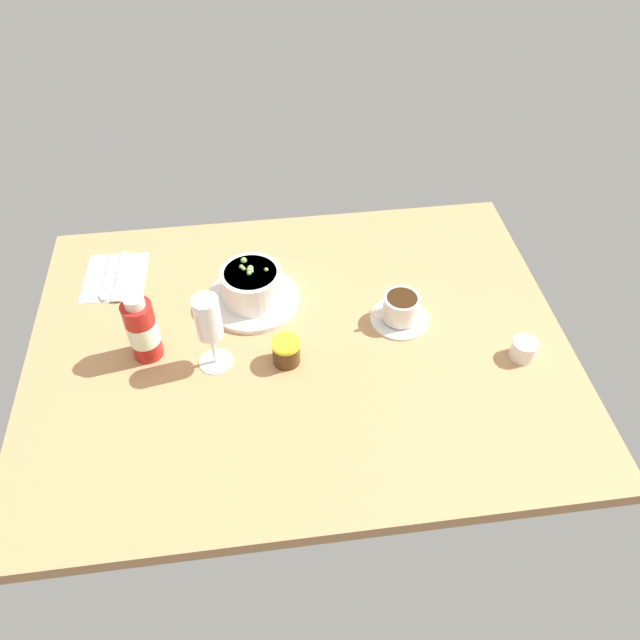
{
  "coord_description": "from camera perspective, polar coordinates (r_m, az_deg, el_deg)",
  "views": [
    {
      "loc": [
        6.79,
        85.34,
        94.87
      ],
      "look_at": [
        -4.26,
        0.72,
        6.41
      ],
      "focal_mm": 34.85,
      "sensor_mm": 36.0,
      "label": 1
    }
  ],
  "objects": [
    {
      "name": "ground_plane",
      "position": [
        1.29,
        -1.92,
        -2.39
      ],
      "size": [
        110.0,
        84.0,
        3.0
      ],
      "primitive_type": "cube",
      "color": "#B27F51"
    },
    {
      "name": "porridge_bowl",
      "position": [
        1.34,
        -6.28,
        2.98
      ],
      "size": [
        20.26,
        20.26,
        9.32
      ],
      "color": "silver",
      "rests_on": "ground_plane"
    },
    {
      "name": "cutlery_setting",
      "position": [
        1.49,
        -18.35,
        3.69
      ],
      "size": [
        14.47,
        17.09,
        0.9
      ],
      "color": "silver",
      "rests_on": "ground_plane"
    },
    {
      "name": "coffee_cup",
      "position": [
        1.31,
        7.37,
        0.94
      ],
      "size": [
        12.75,
        12.54,
        6.39
      ],
      "color": "silver",
      "rests_on": "ground_plane"
    },
    {
      "name": "creamer_jug",
      "position": [
        1.3,
        18.18,
        -2.59
      ],
      "size": [
        5.67,
        5.52,
        4.82
      ],
      "color": "silver",
      "rests_on": "ground_plane"
    },
    {
      "name": "wine_glass",
      "position": [
        1.17,
        -10.2,
        -0.18
      ],
      "size": [
        6.73,
        6.73,
        17.25
      ],
      "color": "white",
      "rests_on": "ground_plane"
    },
    {
      "name": "jam_jar",
      "position": [
        1.22,
        -3.13,
        -2.91
      ],
      "size": [
        5.73,
        5.73,
        5.51
      ],
      "color": "#452B12",
      "rests_on": "ground_plane"
    },
    {
      "name": "sauce_bottle_red",
      "position": [
        1.25,
        -16.0,
        -0.84
      ],
      "size": [
        6.07,
        6.07,
        15.56
      ],
      "color": "#B21E19",
      "rests_on": "ground_plane"
    }
  ]
}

